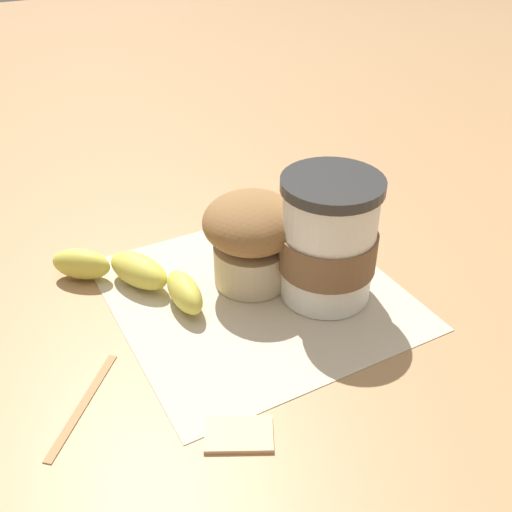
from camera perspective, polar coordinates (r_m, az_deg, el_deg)
ground_plane at (r=0.58m, az=0.00°, el=-3.69°), size 3.00×3.00×0.00m
paper_napkin at (r=0.58m, az=0.00°, el=-3.63°), size 0.27×0.27×0.00m
coffee_cup at (r=0.55m, az=6.90°, el=1.42°), size 0.09×0.09×0.12m
muffin at (r=0.57m, az=-0.41°, el=1.92°), size 0.09×0.09×0.09m
banana at (r=0.59m, az=-11.51°, el=-1.74°), size 0.12×0.14×0.03m
sugar_packet at (r=0.45m, az=-1.65°, el=-16.46°), size 0.06×0.05×0.01m
wooden_stirrer at (r=0.49m, az=-16.15°, el=-13.40°), size 0.07×0.09×0.00m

